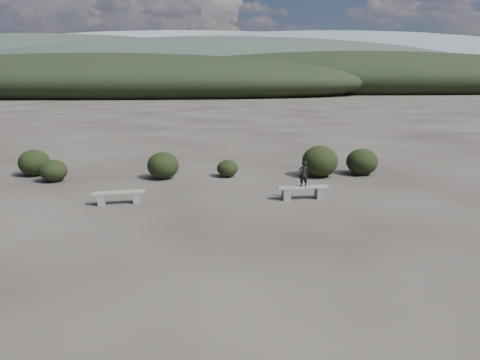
{
  "coord_description": "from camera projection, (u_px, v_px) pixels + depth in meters",
  "views": [
    {
      "loc": [
        0.29,
        -10.15,
        4.16
      ],
      "look_at": [
        0.75,
        3.5,
        1.1
      ],
      "focal_mm": 35.0,
      "sensor_mm": 36.0,
      "label": 1
    }
  ],
  "objects": [
    {
      "name": "shrub_d",
      "position": [
        320.0,
        161.0,
        19.53
      ],
      "size": [
        1.49,
        1.49,
        1.31
      ],
      "primitive_type": "ellipsoid",
      "color": "black",
      "rests_on": "ground"
    },
    {
      "name": "ground",
      "position": [
        213.0,
        260.0,
        10.8
      ],
      "size": [
        1200.0,
        1200.0,
        0.0
      ],
      "primitive_type": "plane",
      "color": "#2B2621",
      "rests_on": "ground"
    },
    {
      "name": "shrub_e",
      "position": [
        362.0,
        162.0,
        19.96
      ],
      "size": [
        1.34,
        1.34,
        1.12
      ],
      "primitive_type": "ellipsoid",
      "color": "black",
      "rests_on": "ground"
    },
    {
      "name": "shrub_f",
      "position": [
        34.0,
        163.0,
        19.8
      ],
      "size": [
        1.3,
        1.3,
        1.1
      ],
      "primitive_type": "ellipsoid",
      "color": "black",
      "rests_on": "ground"
    },
    {
      "name": "shrub_b",
      "position": [
        163.0,
        165.0,
        19.17
      ],
      "size": [
        1.29,
        1.29,
        1.11
      ],
      "primitive_type": "ellipsoid",
      "color": "black",
      "rests_on": "ground"
    },
    {
      "name": "shrub_a",
      "position": [
        53.0,
        171.0,
        18.68
      ],
      "size": [
        1.08,
        1.08,
        0.88
      ],
      "primitive_type": "ellipsoid",
      "color": "black",
      "rests_on": "ground"
    },
    {
      "name": "shrub_c",
      "position": [
        227.0,
        168.0,
        19.58
      ],
      "size": [
        0.89,
        0.89,
        0.71
      ],
      "primitive_type": "ellipsoid",
      "color": "black",
      "rests_on": "ground"
    },
    {
      "name": "bench_right",
      "position": [
        303.0,
        191.0,
        16.04
      ],
      "size": [
        1.81,
        0.59,
        0.44
      ],
      "rotation": [
        0.0,
        0.0,
        0.13
      ],
      "color": "gray",
      "rests_on": "ground"
    },
    {
      "name": "mountain_ridges",
      "position": [
        213.0,
        66.0,
        338.86
      ],
      "size": [
        500.0,
        400.0,
        56.0
      ],
      "color": "black",
      "rests_on": "ground"
    },
    {
      "name": "bench_left",
      "position": [
        119.0,
        197.0,
        15.42
      ],
      "size": [
        1.72,
        0.68,
        0.42
      ],
      "rotation": [
        0.0,
        0.0,
        0.2
      ],
      "color": "gray",
      "rests_on": "ground"
    },
    {
      "name": "seated_person",
      "position": [
        303.0,
        174.0,
        15.9
      ],
      "size": [
        0.37,
        0.29,
        0.9
      ],
      "primitive_type": "imported",
      "rotation": [
        0.0,
        0.0,
        3.38
      ],
      "color": "black",
      "rests_on": "bench_right"
    }
  ]
}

